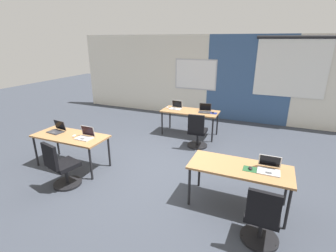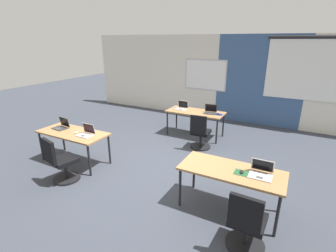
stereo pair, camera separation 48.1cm
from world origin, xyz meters
name	(u,v)px [view 2 (the right image)]	position (x,y,z in m)	size (l,w,h in m)	color
ground_plane	(156,168)	(0.00, 0.00, 0.00)	(24.00, 24.00, 0.00)	#383D47
back_wall_assembly	(220,78)	(0.05, 4.20, 1.41)	(10.00, 0.27, 2.80)	silver
desk_near_left	(73,135)	(-1.75, -0.60, 0.66)	(1.60, 0.70, 0.72)	#A37547
desk_near_right	(231,173)	(1.75, -0.60, 0.66)	(1.60, 0.70, 0.72)	#A37547
desk_far_center	(195,113)	(0.00, 2.20, 0.66)	(1.60, 0.70, 0.72)	#A37547
laptop_near_right_end	(261,172)	(2.18, -0.56, 0.77)	(0.33, 0.30, 0.23)	silver
mousepad_near_right_end	(242,173)	(1.91, -0.62, 0.72)	(0.22, 0.19, 0.00)	#23512D
mouse_near_right_end	(242,172)	(1.91, -0.62, 0.74)	(0.07, 0.11, 0.03)	black
chair_near_right_end	(246,226)	(2.16, -1.33, 0.38)	(0.52, 0.55, 0.92)	black
laptop_far_left	(182,107)	(-0.45, 2.25, 0.77)	(0.34, 0.29, 0.24)	silver
mouse_far_left	(174,107)	(-0.72, 2.24, 0.74)	(0.08, 0.11, 0.03)	#B2B2B7
laptop_near_left_inner	(86,133)	(-1.35, -0.59, 0.77)	(0.33, 0.28, 0.24)	#B7B7BC
mouse_near_left_inner	(76,133)	(-1.62, -0.62, 0.74)	(0.08, 0.11, 0.03)	silver
chair_near_left_inner	(61,163)	(-1.35, -1.30, 0.38)	(0.53, 0.58, 0.92)	black
laptop_near_left_end	(61,126)	(-2.17, -0.54, 0.77)	(0.36, 0.31, 0.24)	#333338
laptop_far_right	(210,111)	(0.42, 2.24, 0.77)	(0.37, 0.32, 0.24)	#333338
mousepad_far_right	(218,114)	(0.66, 2.21, 0.72)	(0.22, 0.19, 0.00)	navy
mouse_far_right	(218,114)	(0.66, 2.21, 0.74)	(0.08, 0.11, 0.03)	black
chair_far_right	(200,135)	(0.46, 1.41, 0.38)	(0.52, 0.55, 0.92)	black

